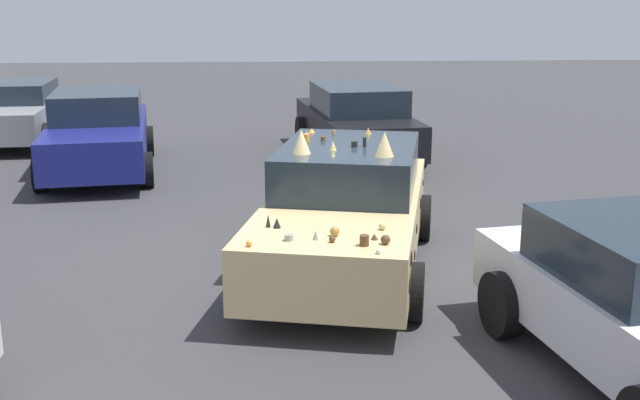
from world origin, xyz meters
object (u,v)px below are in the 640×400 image
parked_sedan_near_right (15,112)px  art_car_decorated (346,209)px  parked_sedan_behind_left (357,121)px  parked_sedan_row_back_far (98,133)px

parked_sedan_near_right → art_car_decorated: bearing=32.7°
art_car_decorated → parked_sedan_behind_left: (6.79, -0.84, -0.00)m
parked_sedan_row_back_far → parked_sedan_near_right: parked_sedan_row_back_far is taller
art_car_decorated → parked_sedan_row_back_far: (5.72, 4.19, -0.01)m
art_car_decorated → parked_sedan_row_back_far: 7.09m
parked_sedan_row_back_far → parked_sedan_near_right: (3.21, 2.54, -0.06)m
parked_sedan_behind_left → parked_sedan_near_right: 7.87m
parked_sedan_row_back_far → parked_sedan_behind_left: bearing=93.9°
art_car_decorated → parked_sedan_row_back_far: size_ratio=1.03×
parked_sedan_behind_left → parked_sedan_near_right: bearing=66.5°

